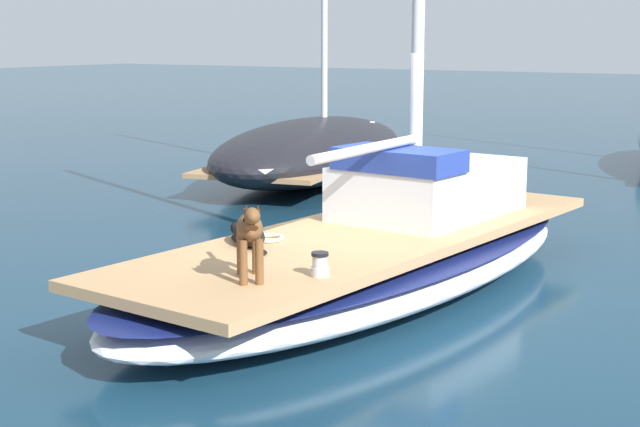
% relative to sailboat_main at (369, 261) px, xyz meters
% --- Properties ---
extents(ground_plane, '(120.00, 120.00, 0.00)m').
position_rel_sailboat_main_xyz_m(ground_plane, '(0.00, 0.00, -0.34)').
color(ground_plane, '#143347').
extents(sailboat_main, '(3.18, 7.44, 0.66)m').
position_rel_sailboat_main_xyz_m(sailboat_main, '(0.00, 0.00, 0.00)').
color(sailboat_main, white).
rests_on(sailboat_main, ground).
extents(cabin_house, '(1.60, 2.34, 0.84)m').
position_rel_sailboat_main_xyz_m(cabin_house, '(0.11, 1.11, 0.67)').
color(cabin_house, silver).
rests_on(cabin_house, sailboat_main).
extents(dog_black, '(0.82, 0.62, 0.22)m').
position_rel_sailboat_main_xyz_m(dog_black, '(-0.70, -1.22, 0.43)').
color(dog_black, black).
rests_on(dog_black, sailboat_main).
extents(dog_brown, '(0.66, 0.77, 0.70)m').
position_rel_sailboat_main_xyz_m(dog_brown, '(0.12, -2.31, 0.75)').
color(dog_brown, brown).
rests_on(dog_brown, sailboat_main).
extents(deck_winch, '(0.16, 0.16, 0.21)m').
position_rel_sailboat_main_xyz_m(deck_winch, '(0.54, -1.88, 0.42)').
color(deck_winch, '#B7B7BC').
rests_on(deck_winch, sailboat_main).
extents(coiled_rope, '(0.32, 0.32, 0.04)m').
position_rel_sailboat_main_xyz_m(coiled_rope, '(-0.65, -0.94, 0.35)').
color(coiled_rope, beige).
rests_on(coiled_rope, sailboat_main).
extents(moored_boat_port_side, '(4.06, 7.12, 7.29)m').
position_rel_sailboat_main_xyz_m(moored_boat_port_side, '(-4.67, 6.28, 0.26)').
color(moored_boat_port_side, black).
rests_on(moored_boat_port_side, ground).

